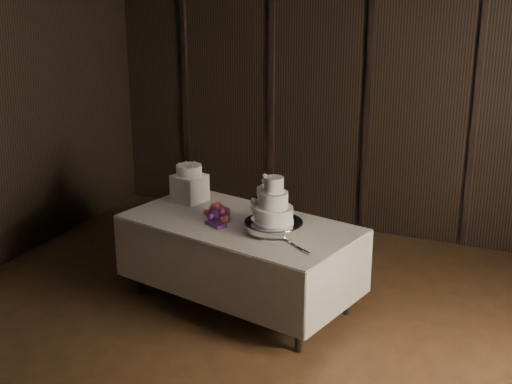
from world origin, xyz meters
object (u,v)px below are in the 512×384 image
object	(u,v)px
box_pedestal	(190,188)
small_cake	(189,170)
cake_stand	(274,227)
display_table	(240,259)
wedding_cake	(270,204)
bouquet	(217,213)

from	to	relation	value
box_pedestal	small_cake	size ratio (longest dim) A/B	1.11
cake_stand	box_pedestal	bearing A→B (deg)	157.81
display_table	wedding_cake	xyz separation A→B (m)	(0.32, -0.11, 0.58)
cake_stand	small_cake	xyz separation A→B (m)	(-1.01, 0.41, 0.25)
cake_stand	box_pedestal	distance (m)	1.09
display_table	wedding_cake	world-z (taller)	wedding_cake
cake_stand	wedding_cake	world-z (taller)	wedding_cake
bouquet	box_pedestal	bearing A→B (deg)	142.38
cake_stand	box_pedestal	xyz separation A→B (m)	(-1.01, 0.41, 0.08)
wedding_cake	small_cake	bearing A→B (deg)	144.75
cake_stand	bouquet	bearing A→B (deg)	174.29
display_table	cake_stand	distance (m)	0.53
bouquet	box_pedestal	world-z (taller)	box_pedestal
cake_stand	wedding_cake	xyz separation A→B (m)	(-0.03, -0.02, 0.20)
box_pedestal	small_cake	xyz separation A→B (m)	(0.00, 0.00, 0.17)
display_table	cake_stand	world-z (taller)	cake_stand
bouquet	small_cake	distance (m)	0.63
wedding_cake	small_cake	distance (m)	1.07
wedding_cake	cake_stand	bearing A→B (deg)	18.04
small_cake	cake_stand	bearing A→B (deg)	-22.19
bouquet	cake_stand	bearing A→B (deg)	-5.71
display_table	box_pedestal	world-z (taller)	box_pedestal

